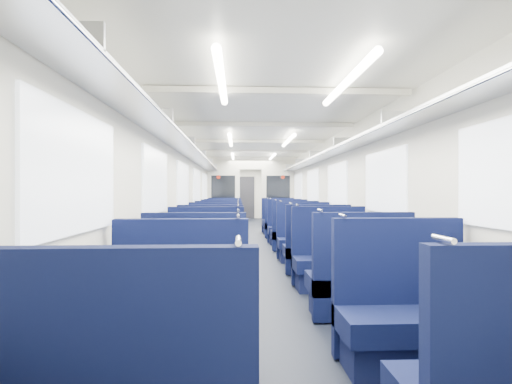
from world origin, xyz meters
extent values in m
cube|color=black|center=(0.00, 0.00, 0.00)|extent=(2.80, 18.00, 0.01)
cube|color=white|center=(0.00, 0.00, 2.35)|extent=(2.80, 18.00, 0.01)
cube|color=beige|center=(-1.40, 0.00, 1.18)|extent=(0.02, 18.00, 2.35)
cube|color=black|center=(-1.39, 0.00, 0.35)|extent=(0.03, 17.90, 0.70)
cube|color=beige|center=(1.40, 0.00, 1.18)|extent=(0.02, 18.00, 2.35)
cube|color=black|center=(1.39, 0.00, 0.35)|extent=(0.03, 17.90, 0.70)
cube|color=beige|center=(0.00, 9.00, 1.18)|extent=(2.80, 0.02, 2.35)
cube|color=#B2B5BA|center=(-1.22, 0.00, 1.97)|extent=(0.34, 17.40, 0.04)
cylinder|color=silver|center=(-1.04, 0.00, 1.95)|extent=(0.02, 17.40, 0.02)
cube|color=#B2B5BA|center=(-1.22, -8.00, 2.05)|extent=(0.34, 0.03, 0.14)
cube|color=#B2B5BA|center=(-1.22, -6.00, 2.05)|extent=(0.34, 0.03, 0.14)
cube|color=#B2B5BA|center=(-1.22, -4.00, 2.05)|extent=(0.34, 0.03, 0.14)
cube|color=#B2B5BA|center=(-1.22, -2.00, 2.05)|extent=(0.34, 0.03, 0.14)
cube|color=#B2B5BA|center=(-1.22, 0.00, 2.05)|extent=(0.34, 0.03, 0.14)
cube|color=#B2B5BA|center=(-1.22, 2.00, 2.05)|extent=(0.34, 0.03, 0.14)
cube|color=#B2B5BA|center=(-1.22, 4.00, 2.05)|extent=(0.34, 0.03, 0.14)
cube|color=#B2B5BA|center=(-1.22, 6.00, 2.05)|extent=(0.34, 0.03, 0.14)
cube|color=#B2B5BA|center=(-1.22, 8.00, 2.05)|extent=(0.34, 0.03, 0.14)
cube|color=#B2B5BA|center=(1.22, 0.00, 1.97)|extent=(0.34, 17.40, 0.04)
cylinder|color=silver|center=(1.04, 0.00, 1.95)|extent=(0.02, 17.40, 0.02)
cube|color=#B2B5BA|center=(1.22, -6.00, 2.05)|extent=(0.34, 0.03, 0.14)
cube|color=#B2B5BA|center=(1.22, -4.00, 2.05)|extent=(0.34, 0.03, 0.14)
cube|color=#B2B5BA|center=(1.22, -2.00, 2.05)|extent=(0.34, 0.03, 0.14)
cube|color=#B2B5BA|center=(1.22, 0.00, 2.05)|extent=(0.34, 0.03, 0.14)
cube|color=#B2B5BA|center=(1.22, 2.00, 2.05)|extent=(0.34, 0.03, 0.14)
cube|color=#B2B5BA|center=(1.22, 4.00, 2.05)|extent=(0.34, 0.03, 0.14)
cube|color=#B2B5BA|center=(1.22, 6.00, 2.05)|extent=(0.34, 0.03, 0.14)
cube|color=#B2B5BA|center=(1.22, 8.00, 2.05)|extent=(0.34, 0.03, 0.14)
cube|color=white|center=(-1.38, -7.50, 1.42)|extent=(0.02, 1.30, 0.75)
cube|color=white|center=(-1.38, -5.20, 1.42)|extent=(0.02, 1.30, 0.75)
cube|color=white|center=(-1.38, -2.90, 1.42)|extent=(0.02, 1.30, 0.75)
cube|color=white|center=(-1.38, -0.60, 1.42)|extent=(0.02, 1.30, 0.75)
cube|color=white|center=(-1.38, 1.70, 1.42)|extent=(0.02, 1.30, 0.75)
cube|color=white|center=(-1.38, 4.50, 1.42)|extent=(0.02, 1.30, 0.75)
cube|color=white|center=(-1.38, 6.80, 1.42)|extent=(0.02, 1.30, 0.75)
cube|color=white|center=(1.38, -5.20, 1.42)|extent=(0.02, 1.30, 0.75)
cube|color=white|center=(1.38, -2.90, 1.42)|extent=(0.02, 1.30, 0.75)
cube|color=white|center=(1.38, -0.60, 1.42)|extent=(0.02, 1.30, 0.75)
cube|color=white|center=(1.38, 1.70, 1.42)|extent=(0.02, 1.30, 0.75)
cube|color=white|center=(1.38, 4.50, 1.42)|extent=(0.02, 1.30, 0.75)
cube|color=white|center=(1.38, 6.80, 1.42)|extent=(0.02, 1.30, 0.75)
cube|color=silver|center=(0.00, -6.00, 2.31)|extent=(2.70, 0.06, 0.06)
cube|color=silver|center=(0.00, -4.00, 2.31)|extent=(2.70, 0.06, 0.06)
cube|color=silver|center=(0.00, -2.00, 2.31)|extent=(2.70, 0.06, 0.06)
cube|color=silver|center=(0.00, 0.00, 2.31)|extent=(2.70, 0.06, 0.06)
cube|color=silver|center=(0.00, 2.00, 2.31)|extent=(2.70, 0.06, 0.06)
cube|color=silver|center=(0.00, 4.00, 2.31)|extent=(2.70, 0.06, 0.06)
cube|color=silver|center=(0.00, 6.00, 2.31)|extent=(2.70, 0.06, 0.06)
cube|color=silver|center=(0.00, 8.00, 2.31)|extent=(2.70, 0.06, 0.06)
cylinder|color=white|center=(-0.55, -6.50, 2.26)|extent=(0.07, 1.60, 0.07)
cylinder|color=white|center=(-0.55, -2.50, 2.26)|extent=(0.07, 1.60, 0.07)
cylinder|color=white|center=(-0.55, 1.00, 2.26)|extent=(0.07, 1.60, 0.07)
cylinder|color=white|center=(-0.55, 5.50, 2.26)|extent=(0.07, 1.60, 0.07)
cylinder|color=white|center=(0.55, -6.50, 2.26)|extent=(0.07, 1.60, 0.07)
cylinder|color=white|center=(0.55, -2.50, 2.26)|extent=(0.07, 1.60, 0.07)
cylinder|color=white|center=(0.55, 1.00, 2.26)|extent=(0.07, 1.60, 0.07)
cylinder|color=white|center=(0.55, 5.50, 2.26)|extent=(0.07, 1.60, 0.07)
cube|color=black|center=(0.00, 8.94, 1.00)|extent=(0.75, 0.06, 2.00)
cube|color=silver|center=(-0.88, 2.64, 1.18)|extent=(1.05, 0.08, 2.35)
cube|color=black|center=(-0.87, 2.59, 1.40)|extent=(0.76, 0.02, 0.80)
cylinder|color=#AC1D0B|center=(-1.02, 2.58, 1.75)|extent=(0.12, 0.01, 0.12)
cube|color=silver|center=(0.88, 2.64, 1.18)|extent=(1.05, 0.08, 2.35)
cube|color=black|center=(0.87, 2.59, 1.40)|extent=(0.76, 0.02, 0.80)
cylinder|color=#AC1D0B|center=(1.02, 2.58, 1.75)|extent=(0.12, 0.01, 0.12)
cube|color=silver|center=(0.00, 2.64, 2.17)|extent=(0.70, 0.08, 0.35)
cylinder|color=silver|center=(-0.40, -8.44, 1.11)|extent=(0.02, 0.15, 0.02)
cylinder|color=silver|center=(0.40, -8.43, 1.11)|extent=(0.02, 0.15, 0.02)
cube|color=#0C143C|center=(-0.83, -7.17, 0.35)|extent=(1.01, 0.53, 0.17)
cube|color=black|center=(-0.83, -7.17, 0.13)|extent=(0.93, 0.42, 0.26)
cube|color=#0C143C|center=(-0.83, -6.96, 0.56)|extent=(1.01, 0.10, 1.07)
cylinder|color=silver|center=(-0.40, -6.96, 1.11)|extent=(0.02, 0.15, 0.02)
cube|color=#0C143C|center=(0.83, -7.15, 0.35)|extent=(1.01, 0.53, 0.17)
cube|color=black|center=(0.83, -7.15, 0.13)|extent=(0.93, 0.42, 0.26)
cube|color=#0C143C|center=(0.83, -6.93, 0.56)|extent=(1.01, 0.10, 1.07)
cylinder|color=silver|center=(0.40, -6.93, 1.11)|extent=(0.02, 0.15, 0.02)
cube|color=#0C143C|center=(-0.83, -5.88, 0.35)|extent=(1.01, 0.53, 0.17)
cube|color=black|center=(-0.83, -5.88, 0.13)|extent=(0.93, 0.42, 0.26)
cube|color=#0C143C|center=(-0.83, -6.09, 0.56)|extent=(1.01, 0.10, 1.07)
cylinder|color=silver|center=(-0.40, -6.09, 1.11)|extent=(0.02, 0.15, 0.02)
cube|color=#0C143C|center=(0.83, -5.88, 0.35)|extent=(1.01, 0.53, 0.17)
cube|color=black|center=(0.83, -5.88, 0.13)|extent=(0.93, 0.42, 0.26)
cube|color=#0C143C|center=(0.83, -6.10, 0.56)|extent=(1.01, 0.10, 1.07)
cylinder|color=silver|center=(0.40, -6.10, 1.11)|extent=(0.02, 0.15, 0.02)
cube|color=#0C143C|center=(-0.83, -4.88, 0.35)|extent=(1.01, 0.53, 0.17)
cube|color=black|center=(-0.83, -4.88, 0.13)|extent=(0.93, 0.42, 0.26)
cube|color=#0C143C|center=(-0.83, -4.67, 0.56)|extent=(1.01, 0.10, 1.07)
cylinder|color=silver|center=(-0.40, -4.67, 1.11)|extent=(0.02, 0.15, 0.02)
cube|color=#0C143C|center=(0.83, -4.80, 0.35)|extent=(1.01, 0.53, 0.17)
cube|color=black|center=(0.83, -4.80, 0.13)|extent=(0.93, 0.42, 0.26)
cube|color=#0C143C|center=(0.83, -4.59, 0.56)|extent=(1.01, 0.10, 1.07)
cylinder|color=silver|center=(0.40, -4.59, 1.11)|extent=(0.02, 0.15, 0.02)
cube|color=#0C143C|center=(-0.83, -3.68, 0.35)|extent=(1.01, 0.53, 0.17)
cube|color=black|center=(-0.83, -3.68, 0.13)|extent=(0.93, 0.42, 0.26)
cube|color=#0C143C|center=(-0.83, -3.89, 0.56)|extent=(1.01, 0.10, 1.07)
cylinder|color=silver|center=(-0.40, -3.89, 1.11)|extent=(0.02, 0.15, 0.02)
cube|color=#0C143C|center=(0.83, -3.70, 0.35)|extent=(1.01, 0.53, 0.17)
cube|color=black|center=(0.83, -3.70, 0.13)|extent=(0.93, 0.42, 0.26)
cube|color=#0C143C|center=(0.83, -3.92, 0.56)|extent=(1.01, 0.10, 1.07)
cylinder|color=silver|center=(0.40, -3.92, 1.11)|extent=(0.02, 0.15, 0.02)
cube|color=#0C143C|center=(-0.83, -2.68, 0.35)|extent=(1.01, 0.53, 0.17)
cube|color=black|center=(-0.83, -2.68, 0.13)|extent=(0.93, 0.42, 0.26)
cube|color=#0C143C|center=(-0.83, -2.47, 0.56)|extent=(1.01, 0.10, 1.07)
cylinder|color=silver|center=(-0.40, -2.47, 1.11)|extent=(0.02, 0.15, 0.02)
cube|color=#0C143C|center=(0.83, -2.71, 0.35)|extent=(1.01, 0.53, 0.17)
cube|color=black|center=(0.83, -2.71, 0.13)|extent=(0.93, 0.42, 0.26)
cube|color=#0C143C|center=(0.83, -2.50, 0.56)|extent=(1.01, 0.10, 1.07)
cylinder|color=silver|center=(0.40, -2.50, 1.11)|extent=(0.02, 0.15, 0.02)
cube|color=#0C143C|center=(-0.83, -1.19, 0.35)|extent=(1.01, 0.53, 0.17)
cube|color=black|center=(-0.83, -1.19, 0.13)|extent=(0.93, 0.42, 0.26)
cube|color=#0C143C|center=(-0.83, -1.41, 0.56)|extent=(1.01, 0.10, 1.07)
cylinder|color=silver|center=(-0.40, -1.41, 1.11)|extent=(0.02, 0.15, 0.02)
cube|color=#0C143C|center=(0.83, -1.30, 0.35)|extent=(1.01, 0.53, 0.17)
cube|color=black|center=(0.83, -1.30, 0.13)|extent=(0.93, 0.42, 0.26)
cube|color=#0C143C|center=(0.83, -1.52, 0.56)|extent=(1.01, 0.10, 1.07)
cylinder|color=silver|center=(0.40, -1.52, 1.11)|extent=(0.02, 0.15, 0.02)
cube|color=#0C143C|center=(-0.83, -0.25, 0.35)|extent=(1.01, 0.53, 0.17)
cube|color=black|center=(-0.83, -0.25, 0.13)|extent=(0.93, 0.42, 0.26)
cube|color=#0C143C|center=(-0.83, -0.03, 0.56)|extent=(1.01, 0.10, 1.07)
cylinder|color=silver|center=(-0.40, -0.03, 1.11)|extent=(0.02, 0.15, 0.02)
cube|color=#0C143C|center=(0.83, -0.34, 0.35)|extent=(1.01, 0.53, 0.17)
cube|color=black|center=(0.83, -0.34, 0.13)|extent=(0.93, 0.42, 0.26)
cube|color=#0C143C|center=(0.83, -0.12, 0.56)|extent=(1.01, 0.10, 1.07)
cylinder|color=silver|center=(0.40, -0.12, 1.11)|extent=(0.02, 0.15, 0.02)
cube|color=#0C143C|center=(-0.83, 0.97, 0.35)|extent=(1.01, 0.53, 0.17)
cube|color=black|center=(-0.83, 0.97, 0.13)|extent=(0.93, 0.42, 0.26)
cube|color=#0C143C|center=(-0.83, 0.75, 0.56)|extent=(1.01, 0.10, 1.07)
cylinder|color=silver|center=(-0.40, 0.75, 1.11)|extent=(0.02, 0.15, 0.02)
cube|color=#0C143C|center=(0.83, 1.02, 0.35)|extent=(1.01, 0.53, 0.17)
cube|color=black|center=(0.83, 1.02, 0.13)|extent=(0.93, 0.42, 0.26)
cube|color=#0C143C|center=(0.83, 0.80, 0.56)|extent=(1.01, 0.10, 1.07)
cylinder|color=silver|center=(0.40, 0.80, 1.11)|extent=(0.02, 0.15, 0.02)
cube|color=#0C143C|center=(-0.83, 2.06, 0.35)|extent=(1.01, 0.53, 0.17)
cube|color=black|center=(-0.83, 2.06, 0.13)|extent=(0.93, 0.42, 0.26)
cube|color=#0C143C|center=(-0.83, 2.28, 0.56)|extent=(1.01, 0.10, 1.07)
cylinder|color=silver|center=(-0.40, 2.28, 1.11)|extent=(0.02, 0.15, 0.02)
cube|color=#0C143C|center=(0.83, 2.04, 0.35)|extent=(1.01, 0.53, 0.17)
cube|color=black|center=(0.83, 2.04, 0.13)|extent=(0.93, 0.42, 0.26)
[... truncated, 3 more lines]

